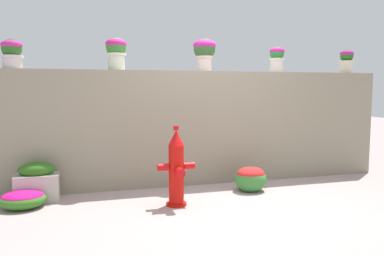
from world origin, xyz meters
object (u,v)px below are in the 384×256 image
Objects in this scene: potted_plant_3 at (277,57)px; potted_plant_0 at (12,52)px; flower_bush_right at (251,178)px; potted_plant_2 at (204,50)px; flower_bush_left at (23,199)px; fire_hydrant at (176,169)px; potted_plant_1 at (116,51)px; planter_box at (37,183)px; potted_plant_4 at (347,60)px.

potted_plant_0 is at bearing -179.77° from potted_plant_3.
potted_plant_0 is 0.88× the size of flower_bush_right.
flower_bush_right is (2.97, -0.67, -1.65)m from potted_plant_0.
potted_plant_2 is 0.92× the size of flower_bush_left.
potted_plant_0 reaches higher than flower_bush_right.
fire_hydrant is at bearing -150.61° from potted_plant_3.
potted_plant_3 reaches higher than potted_plant_0.
potted_plant_1 is 0.86× the size of flower_bush_left.
potted_plant_1 reaches higher than flower_bush_right.
potted_plant_0 reaches higher than planter_box.
fire_hydrant is (1.86, -1.02, -1.39)m from potted_plant_0.
potted_plant_1 is at bearing 27.94° from flower_bush_left.
potted_plant_3 is 0.77× the size of flower_bush_left.
flower_bush_right is 2.71m from planter_box.
fire_hydrant is 1.19m from flower_bush_right.
potted_plant_2 is 2.44m from potted_plant_4.
potted_plant_2 is 1.10× the size of flower_bush_right.
flower_bush_left is (-4.82, -0.66, -1.72)m from potted_plant_4.
potted_plant_3 reaches higher than planter_box.
potted_plant_1 is 1.03× the size of flower_bush_right.
potted_plant_4 is at bearing 19.72° from flower_bush_right.
flower_bush_left is 1.01× the size of planter_box.
potted_plant_2 reaches higher than potted_plant_4.
potted_plant_1 is at bearing -179.11° from potted_plant_4.
potted_plant_2 is at bearing -0.48° from potted_plant_1.
flower_bush_right is (0.45, -0.65, -1.73)m from potted_plant_2.
flower_bush_right is at bearing -6.13° from planter_box.
potted_plant_0 is 1.28m from potted_plant_1.
potted_plant_3 is (2.41, 0.02, -0.03)m from potted_plant_1.
flower_bush_left is 0.30m from planter_box.
potted_plant_2 reaches higher than flower_bush_right.
potted_plant_3 is 4.00m from flower_bush_left.
potted_plant_3 is at bearing 10.07° from flower_bush_left.
potted_plant_3 reaches higher than flower_bush_left.
flower_bush_right is at bearing -21.26° from potted_plant_1.
potted_plant_3 is at bearing 6.51° from planter_box.
potted_plant_4 is at bearing 18.93° from fire_hydrant.
potted_plant_1 is 0.93× the size of potted_plant_2.
planter_box is (-2.70, 0.29, 0.05)m from flower_bush_right.
planter_box is at bearing 61.08° from flower_bush_left.
potted_plant_4 reaches higher than potted_plant_0.
potted_plant_2 is at bearing -0.43° from potted_plant_0.
potted_plant_1 reaches higher than flower_bush_left.
potted_plant_2 is at bearing 14.06° from flower_bush_left.
potted_plant_1 reaches higher than fire_hydrant.
potted_plant_2 reaches higher than potted_plant_0.
potted_plant_2 is at bearing 9.00° from planter_box.
potted_plant_2 is (1.24, -0.01, 0.04)m from potted_plant_1.
potted_plant_0 is 3.69m from potted_plant_3.
potted_plant_3 is 1.02× the size of potted_plant_4.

